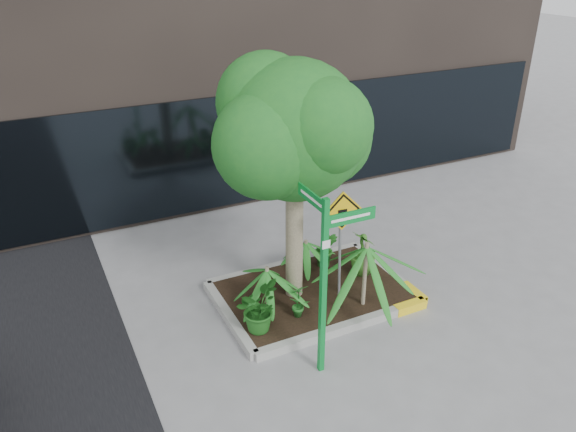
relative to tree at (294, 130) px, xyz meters
name	(u,v)px	position (x,y,z in m)	size (l,w,h in m)	color
ground	(311,309)	(0.15, -0.38, -3.11)	(80.00, 80.00, 0.00)	gray
planter	(315,292)	(0.38, -0.11, -3.01)	(3.35, 2.36, 0.15)	#9E9E99
tree	(294,130)	(0.00, 0.00, 0.00)	(2.84, 2.52, 4.26)	tan
palm_front	(367,247)	(0.91, -0.83, -1.85)	(1.33, 1.33, 1.48)	tan
palm_left	(267,270)	(-0.58, -0.17, -2.25)	(0.86, 0.86, 0.96)	tan
palm_back	(306,242)	(0.54, 0.57, -2.37)	(0.72, 0.72, 0.80)	tan
shrub_a	(257,308)	(-0.97, -0.67, -2.57)	(0.71, 0.71, 0.78)	#1C5A19
shrub_b	(363,253)	(1.44, 0.03, -2.54)	(0.47, 0.47, 0.84)	#346F21
shrub_c	(298,300)	(-0.24, -0.65, -2.65)	(0.33, 0.33, 0.63)	#1E621F
shrub_d	(326,249)	(0.96, 0.54, -2.59)	(0.41, 0.41, 0.75)	#20671D
street_sign_post	(325,267)	(-0.40, -1.74, -1.39)	(0.83, 0.81, 2.78)	#0C8830
cattle_sign	(341,232)	(0.47, -0.73, -1.51)	(0.66, 0.16, 2.14)	slate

